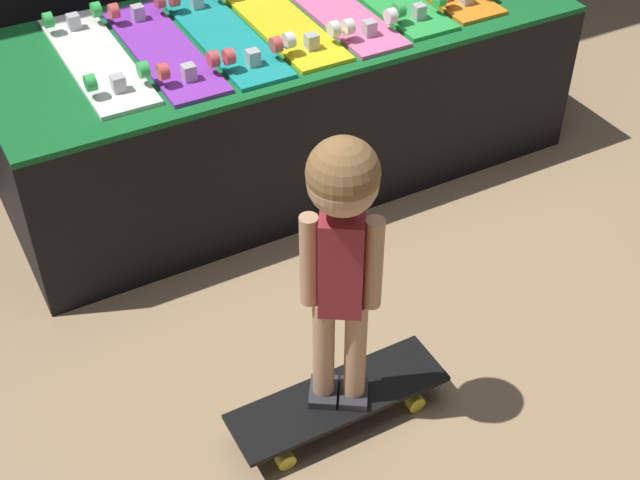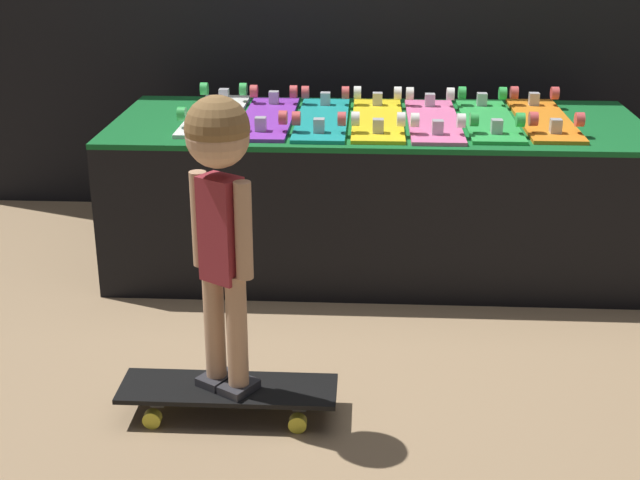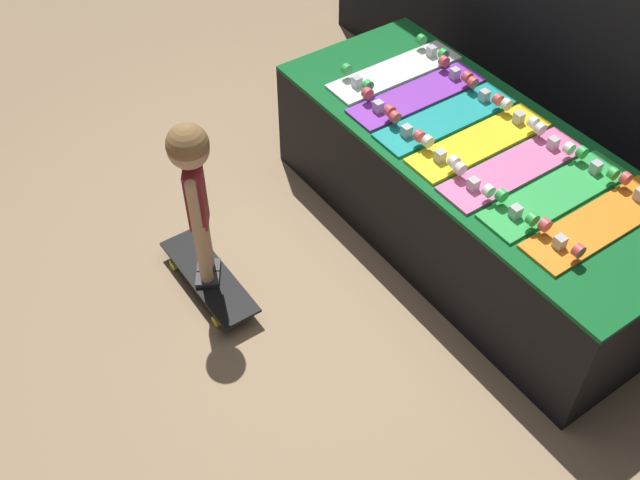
# 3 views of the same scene
# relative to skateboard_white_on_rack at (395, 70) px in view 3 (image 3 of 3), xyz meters

# --- Properties ---
(ground_plane) EXTENTS (16.00, 16.00, 0.00)m
(ground_plane) POSITION_rel_skateboard_white_on_rack_xyz_m (0.65, -0.57, -0.61)
(ground_plane) COLOR #9E7F5B
(display_rack) EXTENTS (2.07, 0.84, 0.60)m
(display_rack) POSITION_rel_skateboard_white_on_rack_xyz_m (0.65, -0.03, -0.31)
(display_rack) COLOR black
(display_rack) RESTS_ON ground_plane
(skateboard_white_on_rack) EXTENTS (0.20, 0.71, 0.09)m
(skateboard_white_on_rack) POSITION_rel_skateboard_white_on_rack_xyz_m (0.00, 0.00, 0.00)
(skateboard_white_on_rack) COLOR white
(skateboard_white_on_rack) RESTS_ON display_rack
(skateboard_purple_on_rack) EXTENTS (0.20, 0.71, 0.09)m
(skateboard_purple_on_rack) POSITION_rel_skateboard_white_on_rack_xyz_m (0.22, -0.04, 0.00)
(skateboard_purple_on_rack) COLOR purple
(skateboard_purple_on_rack) RESTS_ON display_rack
(skateboard_teal_on_rack) EXTENTS (0.20, 0.71, 0.09)m
(skateboard_teal_on_rack) POSITION_rel_skateboard_white_on_rack_xyz_m (0.43, -0.05, 0.00)
(skateboard_teal_on_rack) COLOR teal
(skateboard_teal_on_rack) RESTS_ON display_rack
(skateboard_yellow_on_rack) EXTENTS (0.20, 0.71, 0.09)m
(skateboard_yellow_on_rack) POSITION_rel_skateboard_white_on_rack_xyz_m (0.65, -0.04, 0.00)
(skateboard_yellow_on_rack) COLOR yellow
(skateboard_yellow_on_rack) RESTS_ON display_rack
(skateboard_pink_on_rack) EXTENTS (0.20, 0.71, 0.09)m
(skateboard_pink_on_rack) POSITION_rel_skateboard_white_on_rack_xyz_m (0.86, -0.05, 0.00)
(skateboard_pink_on_rack) COLOR pink
(skateboard_pink_on_rack) RESTS_ON display_rack
(skateboard_green_on_rack) EXTENTS (0.20, 0.71, 0.09)m
(skateboard_green_on_rack) POSITION_rel_skateboard_white_on_rack_xyz_m (1.08, -0.03, 0.00)
(skateboard_green_on_rack) COLOR green
(skateboard_green_on_rack) RESTS_ON display_rack
(skateboard_orange_on_rack) EXTENTS (0.20, 0.71, 0.09)m
(skateboard_orange_on_rack) POSITION_rel_skateboard_white_on_rack_xyz_m (1.29, -0.01, 0.00)
(skateboard_orange_on_rack) COLOR orange
(skateboard_orange_on_rack) RESTS_ON display_rack
(skateboard_on_floor) EXTENTS (0.63, 0.19, 0.09)m
(skateboard_on_floor) POSITION_rel_skateboard_white_on_rack_xyz_m (0.22, -1.23, -0.54)
(skateboard_on_floor) COLOR black
(skateboard_on_floor) RESTS_ON ground_plane
(child) EXTENTS (0.19, 0.18, 0.85)m
(child) POSITION_rel_skateboard_white_on_rack_xyz_m (0.22, -1.23, 0.07)
(child) COLOR #2D2D33
(child) RESTS_ON skateboard_on_floor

